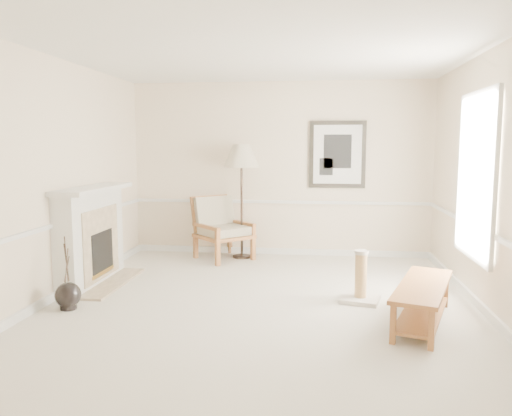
% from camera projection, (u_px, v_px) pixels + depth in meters
% --- Properties ---
extents(ground, '(5.50, 5.50, 0.00)m').
position_uv_depth(ground, '(261.00, 304.00, 5.85)').
color(ground, silver).
rests_on(ground, ground).
extents(room, '(5.04, 5.54, 2.92)m').
position_uv_depth(room, '(274.00, 144.00, 5.67)').
color(room, beige).
rests_on(room, ground).
extents(fireplace, '(0.64, 1.64, 1.31)m').
position_uv_depth(fireplace, '(92.00, 237.00, 6.65)').
color(fireplace, white).
rests_on(fireplace, ground).
extents(floor_vase, '(0.29, 0.29, 0.85)m').
position_uv_depth(floor_vase, '(68.00, 296.00, 5.64)').
color(floor_vase, black).
rests_on(floor_vase, ground).
extents(armchair, '(1.12, 1.12, 1.02)m').
position_uv_depth(armchair, '(220.00, 225.00, 8.19)').
color(armchair, olive).
rests_on(armchair, ground).
extents(floor_lamp, '(0.63, 0.63, 1.87)m').
position_uv_depth(floor_lamp, '(242.00, 159.00, 8.08)').
color(floor_lamp, black).
rests_on(floor_lamp, ground).
extents(bench, '(0.90, 1.56, 0.43)m').
position_uv_depth(bench, '(423.00, 297.00, 5.17)').
color(bench, olive).
rests_on(bench, ground).
extents(scratching_post, '(0.53, 0.53, 0.62)m').
position_uv_depth(scratching_post, '(361.00, 285.00, 5.93)').
color(scratching_post, silver).
rests_on(scratching_post, ground).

